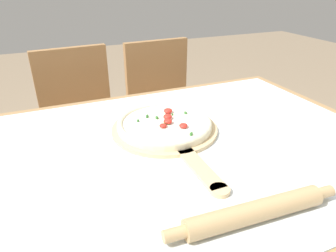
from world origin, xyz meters
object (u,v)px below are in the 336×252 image
object	(u,v)px
pizza_peel	(167,132)
chair_right	(163,107)
pizza	(165,124)
rolling_pin	(255,212)
chair_left	(82,121)

from	to	relation	value
pizza_peel	chair_right	distance (m)	0.80
pizza	rolling_pin	distance (m)	0.45
pizza	chair_left	distance (m)	0.77
pizza_peel	chair_right	world-z (taller)	chair_right
rolling_pin	chair_right	xyz separation A→B (m)	(0.26, 1.14, -0.26)
chair_left	chair_right	world-z (taller)	same
pizza	rolling_pin	world-z (taller)	pizza
chair_right	rolling_pin	bearing A→B (deg)	-105.68
rolling_pin	chair_left	distance (m)	1.19
pizza	chair_right	world-z (taller)	chair_right
pizza_peel	pizza	size ratio (longest dim) A/B	1.75
rolling_pin	chair_right	distance (m)	1.20
pizza_peel	chair_right	size ratio (longest dim) A/B	0.62
rolling_pin	chair_right	bearing A→B (deg)	77.32
pizza	rolling_pin	size ratio (longest dim) A/B	0.77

